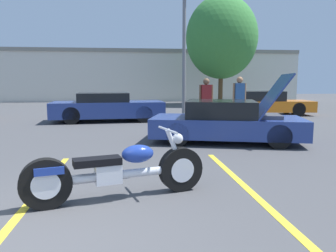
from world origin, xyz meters
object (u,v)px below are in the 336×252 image
tree_background (222,38)px  show_car_hood_open (227,122)px  motorcycle (117,171)px  spectator_near_motorcycle (239,96)px  parked_car_mid_row (107,107)px  light_pole (186,34)px  parked_car_right_row (263,104)px  spectator_midground (206,98)px

tree_background → show_car_hood_open: size_ratio=1.74×
motorcycle → spectator_near_motorcycle: (4.33, 7.58, 0.71)m
tree_background → motorcycle: bearing=-109.7°
motorcycle → parked_car_mid_row: size_ratio=0.54×
light_pole → tree_background: tree_background is taller
motorcycle → parked_car_right_row: size_ratio=0.53×
light_pole → spectator_midground: size_ratio=4.14×
parked_car_mid_row → parked_car_right_row: (7.58, 1.79, -0.02)m
tree_background → spectator_midground: size_ratio=4.29×
motorcycle → light_pole: bearing=60.7°
parked_car_right_row → motorcycle: bearing=-117.1°
spectator_near_motorcycle → parked_car_mid_row: bearing=159.7°
show_car_hood_open → parked_car_right_row: 8.10m
motorcycle → spectator_midground: (2.95, 7.25, 0.67)m
light_pole → motorcycle: (-3.04, -12.30, -3.68)m
light_pole → spectator_near_motorcycle: size_ratio=4.00×
tree_background → spectator_midground: tree_background is taller
parked_car_right_row → spectator_near_motorcycle: spectator_near_motorcycle is taller
parked_car_right_row → light_pole: bearing=168.4°
tree_background → parked_car_mid_row: tree_background is taller
light_pole → motorcycle: light_pole is taller
show_car_hood_open → spectator_near_motorcycle: size_ratio=2.38×
light_pole → spectator_midground: (-0.08, -5.05, -3.01)m
motorcycle → spectator_near_motorcycle: size_ratio=1.38×
parked_car_mid_row → spectator_near_motorcycle: spectator_near_motorcycle is taller
parked_car_right_row → spectator_near_motorcycle: 4.46m
show_car_hood_open → spectator_midground: bearing=102.7°
motorcycle → show_car_hood_open: (2.84, 4.18, 0.16)m
show_car_hood_open → parked_car_mid_row: show_car_hood_open is taller
spectator_midground → parked_car_mid_row: bearing=149.4°
parked_car_mid_row → spectator_near_motorcycle: 5.47m
parked_car_mid_row → tree_background: bearing=46.7°
light_pole → parked_car_right_row: 5.25m
show_car_hood_open → spectator_midground: 3.11m
light_pole → parked_car_right_row: light_pole is taller
light_pole → parked_car_right_row: (3.76, -1.05, -3.51)m
light_pole → parked_car_mid_row: size_ratio=1.56×
tree_background → spectator_near_motorcycle: tree_background is taller
tree_background → parked_car_mid_row: bearing=-129.1°
light_pole → motorcycle: size_ratio=2.90×
light_pole → tree_background: size_ratio=0.96×
parked_car_right_row → tree_background: bearing=95.0°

